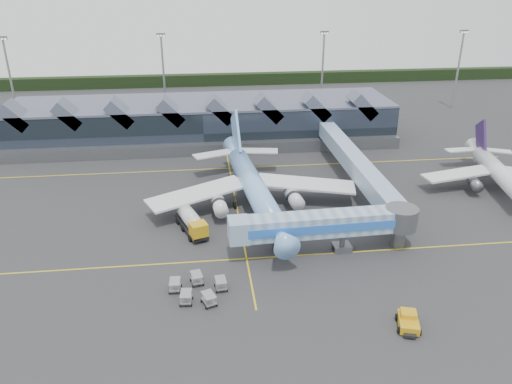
{
  "coord_description": "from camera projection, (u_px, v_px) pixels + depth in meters",
  "views": [
    {
      "loc": [
        -5.87,
        -69.43,
        38.26
      ],
      "look_at": [
        2.8,
        4.14,
        5.0
      ],
      "focal_mm": 35.0,
      "sensor_mm": 36.0,
      "label": 1
    }
  ],
  "objects": [
    {
      "name": "baggage_carts",
      "position": [
        198.0,
        288.0,
        63.86
      ],
      "size": [
        7.42,
        7.16,
        1.5
      ],
      "rotation": [
        0.0,
        0.0,
        0.1
      ],
      "color": "#96999E",
      "rests_on": "ground"
    },
    {
      "name": "fuel_truck",
      "position": [
        191.0,
        220.0,
        79.03
      ],
      "size": [
        5.37,
        9.98,
        3.37
      ],
      "rotation": [
        0.0,
        0.0,
        0.33
      ],
      "color": "black",
      "rests_on": "ground"
    },
    {
      "name": "regional_jet",
      "position": [
        498.0,
        172.0,
        93.31
      ],
      "size": [
        28.27,
        31.24,
        10.75
      ],
      "rotation": [
        0.0,
        0.0,
        -0.19
      ],
      "color": "silver",
      "rests_on": "ground"
    },
    {
      "name": "light_masts",
      "position": [
        298.0,
        74.0,
        133.22
      ],
      "size": [
        132.4,
        42.56,
        22.45
      ],
      "color": "gray",
      "rests_on": "ground"
    },
    {
      "name": "jet_bridge",
      "position": [
        336.0,
        224.0,
        72.1
      ],
      "size": [
        28.04,
        5.12,
        6.43
      ],
      "rotation": [
        0.0,
        0.0,
        0.04
      ],
      "color": "#7093BB",
      "rests_on": "ground"
    },
    {
      "name": "tree_line_far",
      "position": [
        214.0,
        80.0,
        178.04
      ],
      "size": [
        260.0,
        4.0,
        4.0
      ],
      "primitive_type": "cube",
      "color": "black",
      "rests_on": "ground"
    },
    {
      "name": "ground",
      "position": [
        242.0,
        232.0,
        79.2
      ],
      "size": [
        260.0,
        260.0,
        0.0
      ],
      "primitive_type": "plane",
      "color": "#272729",
      "rests_on": "ground"
    },
    {
      "name": "pushback_tug",
      "position": [
        408.0,
        321.0,
        57.92
      ],
      "size": [
        3.35,
        4.42,
        1.79
      ],
      "rotation": [
        0.0,
        0.0,
        -0.27
      ],
      "color": "#C79412",
      "rests_on": "ground"
    },
    {
      "name": "terminal",
      "position": [
        202.0,
        121.0,
        119.56
      ],
      "size": [
        90.0,
        22.25,
        12.52
      ],
      "color": "black",
      "rests_on": "ground"
    },
    {
      "name": "taxi_stripes",
      "position": [
        236.0,
        205.0,
        88.26
      ],
      "size": [
        120.0,
        60.0,
        0.01
      ],
      "color": "gold",
      "rests_on": "ground"
    },
    {
      "name": "main_airliner",
      "position": [
        253.0,
        185.0,
        86.31
      ],
      "size": [
        37.16,
        42.96,
        13.79
      ],
      "rotation": [
        0.0,
        0.0,
        0.1
      ],
      "color": "#71A5E4",
      "rests_on": "ground"
    }
  ]
}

